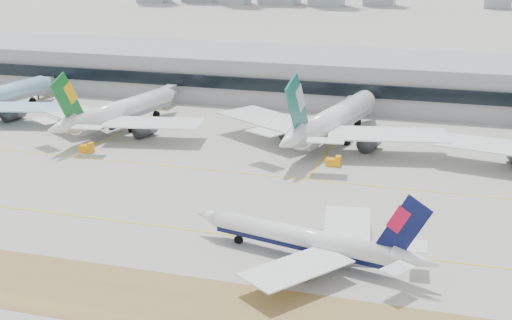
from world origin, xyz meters
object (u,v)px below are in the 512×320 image
(widebody_cathay, at_px, (332,121))
(terminal, at_px, (318,76))
(taxiing_airliner, at_px, (310,240))
(widebody_eva, at_px, (119,112))

(widebody_cathay, bearing_deg, terminal, 26.85)
(taxiing_airliner, xyz_separation_m, widebody_cathay, (-10.23, 71.93, 2.53))
(widebody_eva, xyz_separation_m, terminal, (44.68, 59.22, 1.99))
(widebody_cathay, height_order, terminal, widebody_cathay)
(widebody_eva, distance_m, terminal, 74.21)
(widebody_eva, xyz_separation_m, widebody_cathay, (60.10, 4.99, 0.70))
(widebody_eva, relative_size, widebody_cathay, 0.89)
(widebody_eva, bearing_deg, terminal, -26.13)
(taxiing_airliner, distance_m, widebody_eva, 97.11)
(widebody_cathay, relative_size, terminal, 0.23)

